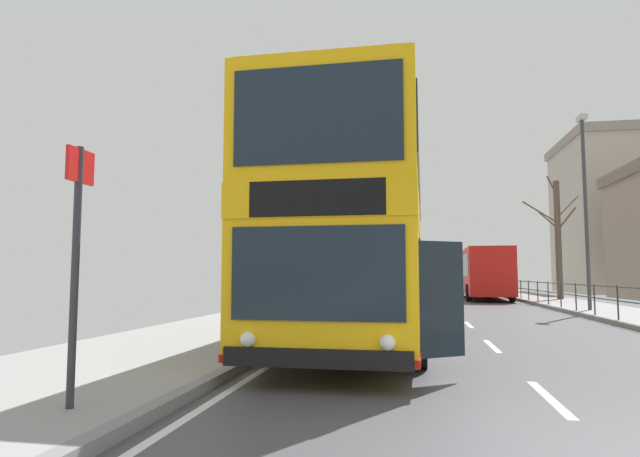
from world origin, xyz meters
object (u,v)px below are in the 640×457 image
background_building_00 (629,214)px  street_lamp_far_side (585,196)px  bare_tree_far_00 (558,237)px  background_bus_far_lane (483,272)px  bus_stop_sign_near (76,245)px  double_decker_bus_main (363,236)px

background_building_00 → street_lamp_far_side: bearing=-113.5°
street_lamp_far_side → bare_tree_far_00: 9.75m
bare_tree_far_00 → background_building_00: bearing=58.5°
background_bus_far_lane → bus_stop_sign_near: 30.42m
background_bus_far_lane → bus_stop_sign_near: background_bus_far_lane is taller
street_lamp_far_side → double_decker_bus_main: bearing=-127.6°
double_decker_bus_main → background_building_00: bearing=62.1°
background_bus_far_lane → bare_tree_far_00: bearing=-35.7°
street_lamp_far_side → background_building_00: (10.98, 25.31, 1.92)m
double_decker_bus_main → bus_stop_sign_near: bearing=-108.4°
street_lamp_far_side → bare_tree_far_00: bearing=81.9°
bus_stop_sign_near → bare_tree_far_00: 29.14m
street_lamp_far_side → background_building_00: 27.66m
bus_stop_sign_near → street_lamp_far_side: (10.13, 17.11, 2.78)m
background_building_00 → bus_stop_sign_near: bearing=-116.5°
bus_stop_sign_near → bare_tree_far_00: size_ratio=0.38×
double_decker_bus_main → background_building_00: 40.29m
background_building_00 → background_bus_far_lane: bearing=-135.8°
street_lamp_far_side → background_building_00: background_building_00 is taller
background_bus_far_lane → street_lamp_far_side: (2.39, -12.30, 2.92)m
bus_stop_sign_near → double_decker_bus_main: bearing=71.6°
bare_tree_far_00 → background_building_00: background_building_00 is taller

